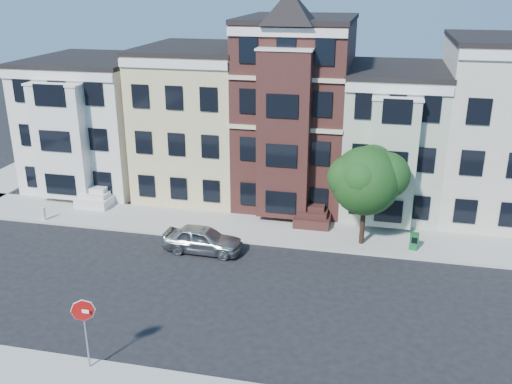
% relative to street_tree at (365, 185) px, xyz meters
% --- Properties ---
extents(ground, '(120.00, 120.00, 0.00)m').
position_rel_street_tree_xyz_m(ground, '(-5.08, -7.28, -3.70)').
color(ground, black).
extents(far_sidewalk, '(60.00, 4.00, 0.15)m').
position_rel_street_tree_xyz_m(far_sidewalk, '(-5.08, 0.72, -3.63)').
color(far_sidewalk, '#9E9B93').
rests_on(far_sidewalk, ground).
extents(house_white, '(8.00, 9.00, 9.00)m').
position_rel_street_tree_xyz_m(house_white, '(-20.08, 7.22, 0.80)').
color(house_white, silver).
rests_on(house_white, ground).
extents(house_yellow, '(7.00, 9.00, 10.00)m').
position_rel_street_tree_xyz_m(house_yellow, '(-12.08, 7.22, 1.30)').
color(house_yellow, '#CEBF89').
rests_on(house_yellow, ground).
extents(house_brown, '(7.00, 9.00, 12.00)m').
position_rel_street_tree_xyz_m(house_brown, '(-5.08, 7.22, 2.30)').
color(house_brown, '#391B18').
rests_on(house_brown, ground).
extents(house_green, '(6.00, 9.00, 9.00)m').
position_rel_street_tree_xyz_m(house_green, '(1.42, 7.22, 0.80)').
color(house_green, '#A3B39A').
rests_on(house_green, ground).
extents(house_cream, '(8.00, 9.00, 11.00)m').
position_rel_street_tree_xyz_m(house_cream, '(8.42, 7.22, 1.80)').
color(house_cream, beige).
rests_on(house_cream, ground).
extents(street_tree, '(7.99, 7.99, 7.10)m').
position_rel_street_tree_xyz_m(street_tree, '(0.00, 0.00, 0.00)').
color(street_tree, '#20501A').
rests_on(street_tree, far_sidewalk).
extents(parked_car, '(4.55, 1.96, 1.53)m').
position_rel_street_tree_xyz_m(parked_car, '(-8.71, -2.79, -2.94)').
color(parked_car, '#95989C').
rests_on(parked_car, ground).
extents(newspaper_box, '(0.52, 0.48, 0.99)m').
position_rel_street_tree_xyz_m(newspaper_box, '(2.92, -0.18, -3.06)').
color(newspaper_box, '#116327').
rests_on(newspaper_box, far_sidewalk).
extents(fire_hydrant, '(0.32, 0.32, 0.73)m').
position_rel_street_tree_xyz_m(fire_hydrant, '(-19.82, -0.98, -3.19)').
color(fire_hydrant, beige).
rests_on(fire_hydrant, far_sidewalk).
extents(stop_sign, '(0.94, 0.15, 3.42)m').
position_rel_street_tree_xyz_m(stop_sign, '(-9.89, -13.76, -1.84)').
color(stop_sign, '#A30D0C').
rests_on(stop_sign, near_sidewalk).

